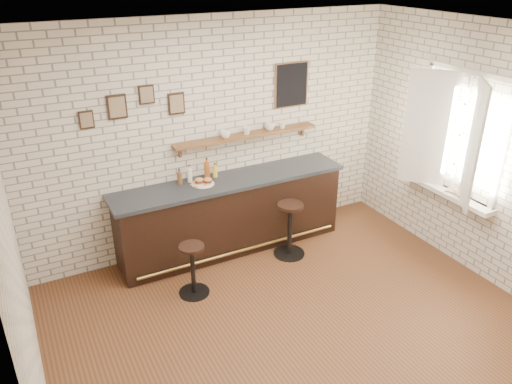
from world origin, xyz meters
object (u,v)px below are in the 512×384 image
Objects in this scene: bitters_bottle_white at (190,175)px; shelf_cup_d at (282,125)px; shelf_cup_c at (270,127)px; bar_stool_left at (193,268)px; bar_stool_right at (290,228)px; bitters_bottle_brown at (180,178)px; bitters_bottle_amber at (207,170)px; shelf_cup_a at (225,134)px; shelf_cup_b at (247,130)px; book_upper at (456,193)px; sandwich_plate at (203,184)px; ciabatta_sandwich at (203,181)px; condiment_bottle_yellow at (215,171)px; book_lower at (454,193)px; bar_counter at (231,214)px.

shelf_cup_d reaches higher than bitters_bottle_white.
shelf_cup_c reaches higher than shelf_cup_d.
bar_stool_left is 1.44m from bar_stool_right.
shelf_cup_c reaches higher than bitters_bottle_brown.
bitters_bottle_brown is 1.56m from bar_stool_right.
shelf_cup_a is (0.28, 0.04, 0.43)m from bitters_bottle_amber.
bitters_bottle_brown is 1.84× the size of shelf_cup_b.
book_upper is at bearing -31.36° from bitters_bottle_white.
bitters_bottle_amber is 0.73m from shelf_cup_b.
bitters_bottle_white is 1.46m from bar_stool_right.
sandwich_plate is 2.15× the size of shelf_cup_a.
ciabatta_sandwich is at bearing -128.22° from bitters_bottle_amber.
condiment_bottle_yellow is 2.99m from book_lower.
shelf_cup_a is at bearing 4.61° from bitters_bottle_white.
bitters_bottle_amber is at bearing 141.46° from shelf_cup_b.
bar_stool_right is at bearing -28.93° from ciabatta_sandwich.
ciabatta_sandwich is 1.19× the size of condiment_bottle_yellow.
book_upper is at bearing -33.79° from bar_counter.
bitters_bottle_amber is at bearing 51.78° from ciabatta_sandwich.
ciabatta_sandwich is at bearing 57.80° from bar_stool_left.
bitters_bottle_brown is 0.86× the size of book_lower.
bar_stool_right is 5.54× the size of shelf_cup_c.
book_lower is (1.45, -1.73, -0.60)m from shelf_cup_d.
shelf_cup_b is at bearing 5.01° from condiment_bottle_yellow.
book_upper is at bearing -33.64° from bitters_bottle_amber.
book_lower is at bearing -81.68° from shelf_cup_a.
shelf_cup_c is at bearing 2.58° from bitters_bottle_amber.
ciabatta_sandwich is 3.10m from book_lower.
bar_stool_left is 3.31m from book_lower.
shelf_cup_b is 0.82× the size of shelf_cup_c.
shelf_cup_a is at bearing 8.41° from bitters_bottle_amber.
bitters_bottle_white is 3.29m from book_lower.
ciabatta_sandwich is at bearing 0.00° from sandwich_plate.
bitters_bottle_white is at bearing 68.86° from bar_stool_left.
bitters_bottle_brown reaches higher than bar_counter.
bar_counter is 0.66m from ciabatta_sandwich.
bitters_bottle_white is at bearing 131.89° from ciabatta_sandwich.
shelf_cup_c reaches higher than bitters_bottle_amber.
bar_counter is 1.26m from shelf_cup_c.
bitters_bottle_brown is 0.48m from condiment_bottle_yellow.
shelf_cup_d is (0.87, 0.20, 1.04)m from bar_counter.
shelf_cup_b is at bearing 118.56° from book_lower.
book_lower is at bearing -83.71° from shelf_cup_b.
bar_stool_right is (1.22, -0.67, -0.69)m from bitters_bottle_brown.
condiment_bottle_yellow is at bearing 125.21° from book_lower.
bitters_bottle_white is 0.24m from bitters_bottle_amber.
ciabatta_sandwich reaches higher than sandwich_plate.
bar_counter is 13.10× the size of book_lower.
bitters_bottle_white is at bearing 129.64° from sandwich_plate.
bitters_bottle_brown is at bearing 108.10° from shelf_cup_c.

